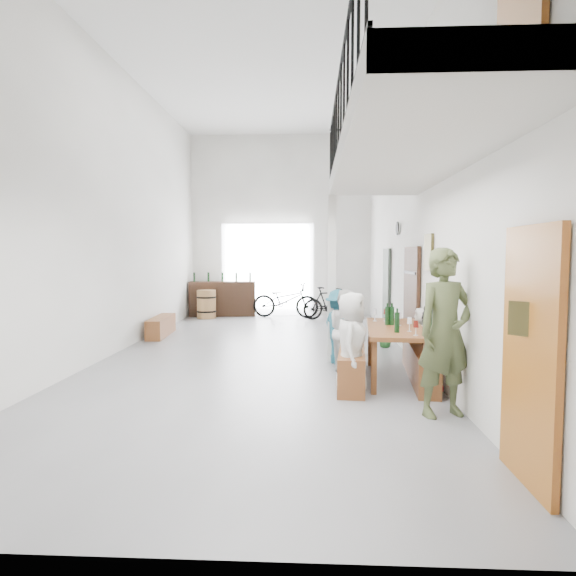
# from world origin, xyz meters

# --- Properties ---
(floor) EXTENTS (12.00, 12.00, 0.00)m
(floor) POSITION_xyz_m (0.00, 0.00, 0.00)
(floor) COLOR slate
(floor) RESTS_ON ground
(room_walls) EXTENTS (12.00, 12.00, 12.00)m
(room_walls) POSITION_xyz_m (0.00, 0.00, 3.55)
(room_walls) COLOR white
(room_walls) RESTS_ON ground
(gateway_portal) EXTENTS (2.80, 0.08, 2.80)m
(gateway_portal) POSITION_xyz_m (-0.40, 5.94, 1.40)
(gateway_portal) COLOR white
(gateway_portal) RESTS_ON ground
(right_wall_decor) EXTENTS (0.07, 8.28, 5.07)m
(right_wall_decor) POSITION_xyz_m (2.70, -1.87, 1.74)
(right_wall_decor) COLOR #9E5818
(right_wall_decor) RESTS_ON ground
(balcony) EXTENTS (1.52, 5.62, 4.00)m
(balcony) POSITION_xyz_m (1.98, -3.13, 2.96)
(balcony) COLOR silver
(balcony) RESTS_ON ground
(tasting_table) EXTENTS (0.98, 2.04, 0.79)m
(tasting_table) POSITION_xyz_m (2.20, -1.62, 0.71)
(tasting_table) COLOR brown
(tasting_table) RESTS_ON ground
(bench_inner) EXTENTS (0.57, 2.27, 0.52)m
(bench_inner) POSITION_xyz_m (1.56, -1.62, 0.26)
(bench_inner) COLOR brown
(bench_inner) RESTS_ON ground
(bench_wall) EXTENTS (0.51, 2.27, 0.52)m
(bench_wall) POSITION_xyz_m (2.57, -1.60, 0.26)
(bench_wall) COLOR brown
(bench_wall) RESTS_ON ground
(tableware) EXTENTS (0.43, 1.46, 0.35)m
(tableware) POSITION_xyz_m (2.17, -1.58, 0.93)
(tableware) COLOR black
(tableware) RESTS_ON tasting_table
(side_bench) EXTENTS (0.44, 1.56, 0.43)m
(side_bench) POSITION_xyz_m (-2.50, 2.01, 0.22)
(side_bench) COLOR brown
(side_bench) RESTS_ON ground
(oak_barrel) EXTENTS (0.56, 0.56, 0.83)m
(oak_barrel) POSITION_xyz_m (-2.12, 5.06, 0.41)
(oak_barrel) COLOR olive
(oak_barrel) RESTS_ON ground
(serving_counter) EXTENTS (2.03, 0.79, 1.04)m
(serving_counter) POSITION_xyz_m (-1.75, 5.65, 0.52)
(serving_counter) COLOR #361E12
(serving_counter) RESTS_ON ground
(counter_bottles) EXTENTS (1.72, 0.30, 0.28)m
(counter_bottles) POSITION_xyz_m (-1.75, 5.65, 1.18)
(counter_bottles) COLOR black
(counter_bottles) RESTS_ON serving_counter
(guest_left_a) EXTENTS (0.57, 0.75, 1.37)m
(guest_left_a) POSITION_xyz_m (1.48, -2.42, 0.68)
(guest_left_a) COLOR silver
(guest_left_a) RESTS_ON ground
(guest_left_b) EXTENTS (0.38, 0.48, 1.17)m
(guest_left_b) POSITION_xyz_m (1.50, -1.74, 0.58)
(guest_left_b) COLOR #225E71
(guest_left_b) RESTS_ON ground
(guest_left_c) EXTENTS (0.68, 0.77, 1.32)m
(guest_left_c) POSITION_xyz_m (1.50, -1.21, 0.66)
(guest_left_c) COLOR silver
(guest_left_c) RESTS_ON ground
(guest_left_d) EXTENTS (0.76, 0.94, 1.27)m
(guest_left_d) POSITION_xyz_m (1.41, -0.66, 0.64)
(guest_left_d) COLOR #225E71
(guest_left_d) RESTS_ON ground
(guest_right_a) EXTENTS (0.51, 0.78, 1.23)m
(guest_right_a) POSITION_xyz_m (2.80, -2.10, 0.61)
(guest_right_a) COLOR #C0213B
(guest_right_a) RESTS_ON ground
(guest_right_b) EXTENTS (0.50, 1.09, 1.13)m
(guest_right_b) POSITION_xyz_m (2.75, -1.56, 0.56)
(guest_right_b) COLOR black
(guest_right_b) RESTS_ON ground
(guest_right_c) EXTENTS (0.35, 0.51, 1.00)m
(guest_right_c) POSITION_xyz_m (2.75, -0.95, 0.50)
(guest_right_c) COLOR silver
(guest_right_c) RESTS_ON ground
(host_standing) EXTENTS (0.83, 0.68, 1.94)m
(host_standing) POSITION_xyz_m (2.49, -3.24, 0.97)
(host_standing) COLOR #444E2B
(host_standing) RESTS_ON ground
(potted_plant) EXTENTS (0.52, 0.49, 0.46)m
(potted_plant) POSITION_xyz_m (2.45, 0.89, 0.23)
(potted_plant) COLOR #1E4D21
(potted_plant) RESTS_ON ground
(bicycle_near) EXTENTS (2.05, 0.98, 1.03)m
(bicycle_near) POSITION_xyz_m (0.18, 5.33, 0.52)
(bicycle_near) COLOR black
(bicycle_near) RESTS_ON ground
(bicycle_far) EXTENTS (1.61, 1.03, 0.94)m
(bicycle_far) POSITION_xyz_m (1.43, 5.06, 0.47)
(bicycle_far) COLOR black
(bicycle_far) RESTS_ON ground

